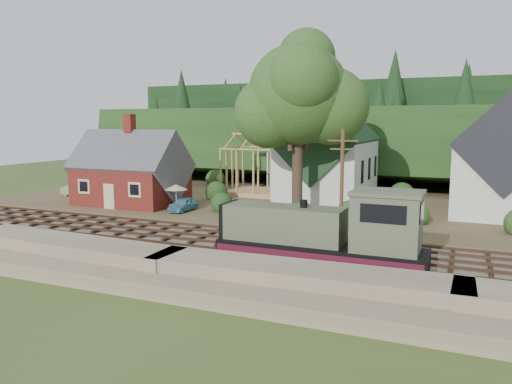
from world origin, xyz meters
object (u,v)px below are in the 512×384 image
at_px(car_blue, 183,204).
at_px(patio_set, 176,188).
at_px(locomotive, 327,236).
at_px(car_green, 77,191).

distance_m(car_blue, patio_set, 1.79).
distance_m(locomotive, patio_set, 22.08).
bearing_deg(car_blue, locomotive, -35.65).
bearing_deg(car_blue, patio_set, 157.15).
bearing_deg(patio_set, car_blue, -22.80).
bearing_deg(locomotive, patio_set, 145.02).
relative_size(locomotive, car_blue, 3.17).
relative_size(locomotive, patio_set, 4.89).
height_order(car_blue, patio_set, patio_set).
xyz_separation_m(car_blue, car_green, (-15.82, 3.30, 0.01)).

